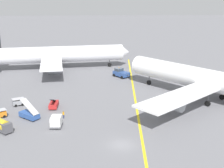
{
  "coord_description": "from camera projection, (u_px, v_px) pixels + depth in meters",
  "views": [
    {
      "loc": [
        -3.63,
        -48.42,
        25.55
      ],
      "look_at": [
        -0.75,
        23.52,
        4.0
      ],
      "focal_mm": 49.86,
      "sensor_mm": 36.0,
      "label": 1
    }
  ],
  "objects": [
    {
      "name": "ground_plane",
      "position": [
        122.0,
        145.0,
        53.81
      ],
      "size": [
        600.0,
        600.0,
        0.0
      ],
      "primitive_type": "plane",
      "color": "slate"
    },
    {
      "name": "taxiway_stripe",
      "position": [
        139.0,
        121.0,
        63.55
      ],
      "size": [
        7.12,
        119.84,
        0.01
      ],
      "primitive_type": "cube",
      "rotation": [
        0.0,
        0.0,
        -0.06
      ],
      "color": "yellow",
      "rests_on": "ground"
    },
    {
      "name": "airliner_at_gate_left",
      "position": [
        57.0,
        55.0,
        104.96
      ],
      "size": [
        49.79,
        39.96,
        15.19
      ],
      "color": "silver",
      "rests_on": "ground"
    },
    {
      "name": "airliner_being_pushed",
      "position": [
        207.0,
        80.0,
        74.54
      ],
      "size": [
        41.36,
        40.42,
        16.04
      ],
      "color": "white",
      "rests_on": "ground"
    },
    {
      "name": "pushback_tug",
      "position": [
        121.0,
        73.0,
        96.18
      ],
      "size": [
        6.32,
        7.48,
        2.91
      ],
      "color": "#2D4C8C",
      "rests_on": "ground"
    },
    {
      "name": "gse_container_dolly_flat",
      "position": [
        56.0,
        121.0,
        60.7
      ],
      "size": [
        2.32,
        3.28,
        2.15
      ],
      "color": "slate",
      "rests_on": "ground"
    },
    {
      "name": "gse_stair_truck_yellow",
      "position": [
        29.0,
        114.0,
        64.64
      ],
      "size": [
        4.75,
        4.39,
        4.06
      ],
      "color": "#2D5199",
      "rests_on": "ground"
    },
    {
      "name": "gse_baggage_cart_near_cluster",
      "position": [
        18.0,
        102.0,
        72.17
      ],
      "size": [
        3.14,
        2.58,
        1.71
      ],
      "color": "gray",
      "rests_on": "ground"
    },
    {
      "name": "gse_belt_loader_portside",
      "position": [
        54.0,
        104.0,
        70.73
      ],
      "size": [
        1.83,
        4.93,
        3.02
      ],
      "color": "red",
      "rests_on": "ground"
    },
    {
      "name": "gse_fuel_bowser_stubby",
      "position": [
        2.0,
        125.0,
        58.72
      ],
      "size": [
        4.87,
        4.71,
        2.4
      ],
      "color": "gold",
      "rests_on": "ground"
    },
    {
      "name": "ground_crew_ramp_agent_by_cones",
      "position": [
        63.0,
        115.0,
        64.86
      ],
      "size": [
        0.36,
        0.36,
        1.62
      ],
      "color": "#2D3351",
      "rests_on": "ground"
    }
  ]
}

